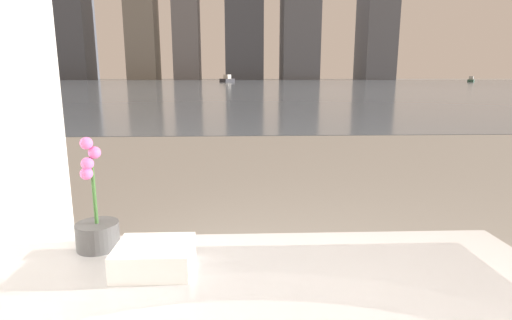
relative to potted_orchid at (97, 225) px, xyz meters
The scene contains 8 objects.
potted_orchid is the anchor object (origin of this frame).
towel_stack 0.28m from the potted_orchid, 35.73° to the right, with size 0.23×0.19×0.08m.
harbor_water 61.11m from the potted_orchid, 89.52° to the left, with size 180.00×110.00×0.01m.
harbor_boat_0 79.28m from the potted_orchid, 59.06° to the left, with size 2.32×2.81×1.03m.
harbor_boat_3 69.14m from the potted_orchid, 91.40° to the left, with size 2.58×3.66×1.31m.
skyline_tower_0 126.64m from the potted_orchid, 111.31° to the left, with size 8.60×10.29×31.98m.
skyline_tower_1 120.65m from the potted_orchid, 102.94° to the left, with size 8.15×8.07×22.94m.
skyline_tower_5 124.72m from the potted_orchid, 71.22° to the left, with size 8.58×13.04×33.12m.
Camera 1 is at (-0.03, -0.39, 1.11)m, focal length 28.00 mm.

